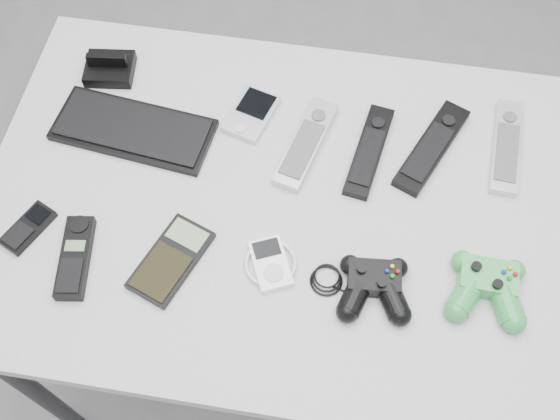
# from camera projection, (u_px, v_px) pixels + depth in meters

# --- Properties ---
(floor) EXTENTS (3.50, 3.50, 0.00)m
(floor) POSITION_uv_depth(u_px,v_px,m) (282.00, 366.00, 1.78)
(floor) COLOR slate
(floor) RESTS_ON ground
(desk) EXTENTS (1.14, 0.73, 0.76)m
(desk) POSITION_uv_depth(u_px,v_px,m) (302.00, 222.00, 1.21)
(desk) COLOR #969698
(desk) RESTS_ON floor
(pda_keyboard) EXTENTS (0.31, 0.16, 0.02)m
(pda_keyboard) POSITION_uv_depth(u_px,v_px,m) (133.00, 129.00, 1.22)
(pda_keyboard) COLOR black
(pda_keyboard) RESTS_ON desk
(dock_bracket) EXTENTS (0.10, 0.09, 0.05)m
(dock_bracket) POSITION_uv_depth(u_px,v_px,m) (108.00, 64.00, 1.27)
(dock_bracket) COLOR black
(dock_bracket) RESTS_ON desk
(pda) EXTENTS (0.10, 0.13, 0.02)m
(pda) POSITION_uv_depth(u_px,v_px,m) (251.00, 114.00, 1.24)
(pda) COLOR #B5B5BD
(pda) RESTS_ON desk
(remote_silver_a) EXTENTS (0.10, 0.21, 0.02)m
(remote_silver_a) POSITION_uv_depth(u_px,v_px,m) (306.00, 143.00, 1.20)
(remote_silver_a) COLOR #B5B5BD
(remote_silver_a) RESTS_ON desk
(remote_black_a) EXTENTS (0.08, 0.21, 0.02)m
(remote_black_a) POSITION_uv_depth(u_px,v_px,m) (369.00, 151.00, 1.19)
(remote_black_a) COLOR black
(remote_black_a) RESTS_ON desk
(remote_black_b) EXTENTS (0.14, 0.22, 0.02)m
(remote_black_b) POSITION_uv_depth(u_px,v_px,m) (432.00, 147.00, 1.20)
(remote_black_b) COLOR black
(remote_black_b) RESTS_ON desk
(remote_silver_b) EXTENTS (0.06, 0.21, 0.02)m
(remote_silver_b) POSITION_uv_depth(u_px,v_px,m) (506.00, 146.00, 1.20)
(remote_silver_b) COLOR #BAB9C0
(remote_silver_b) RESTS_ON desk
(mobile_phone) EXTENTS (0.08, 0.11, 0.02)m
(mobile_phone) POSITION_uv_depth(u_px,v_px,m) (28.00, 228.00, 1.12)
(mobile_phone) COLOR black
(mobile_phone) RESTS_ON desk
(cordless_handset) EXTENTS (0.07, 0.15, 0.02)m
(cordless_handset) POSITION_uv_depth(u_px,v_px,m) (75.00, 257.00, 1.09)
(cordless_handset) COLOR black
(cordless_handset) RESTS_ON desk
(calculator) EXTENTS (0.13, 0.17, 0.02)m
(calculator) POSITION_uv_depth(u_px,v_px,m) (171.00, 260.00, 1.09)
(calculator) COLOR black
(calculator) RESTS_ON desk
(mp3_player) EXTENTS (0.12, 0.12, 0.02)m
(mp3_player) POSITION_uv_depth(u_px,v_px,m) (271.00, 263.00, 1.09)
(mp3_player) COLOR white
(mp3_player) RESTS_ON desk
(controller_black) EXTENTS (0.21, 0.15, 0.04)m
(controller_black) POSITION_uv_depth(u_px,v_px,m) (374.00, 285.00, 1.05)
(controller_black) COLOR black
(controller_black) RESTS_ON desk
(controller_green) EXTENTS (0.13, 0.14, 0.04)m
(controller_green) POSITION_uv_depth(u_px,v_px,m) (488.00, 285.00, 1.05)
(controller_green) COLOR #227D38
(controller_green) RESTS_ON desk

